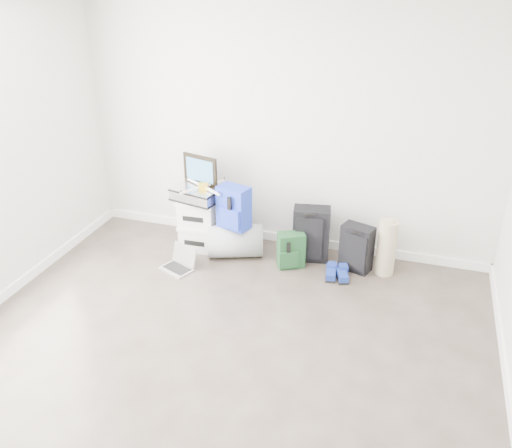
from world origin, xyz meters
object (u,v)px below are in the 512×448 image
(laptop, at_px, (180,263))
(briefcase, at_px, (198,193))
(carry_on, at_px, (356,248))
(boxes_stack, at_px, (199,224))
(large_suitcase, at_px, (311,234))
(duffel_bag, at_px, (235,241))

(laptop, bearing_deg, briefcase, 110.25)
(carry_on, relative_size, laptop, 1.27)
(boxes_stack, height_order, carry_on, boxes_stack)
(large_suitcase, xyz_separation_m, laptop, (-1.26, -0.61, -0.24))
(duffel_bag, xyz_separation_m, large_suitcase, (0.80, 0.18, 0.12))
(large_suitcase, distance_m, laptop, 1.42)
(carry_on, bearing_deg, laptop, -144.20)
(carry_on, bearing_deg, duffel_bag, -156.39)
(briefcase, xyz_separation_m, duffel_bag, (0.44, -0.06, -0.48))
(duffel_bag, relative_size, laptop, 1.48)
(briefcase, bearing_deg, boxes_stack, -167.91)
(boxes_stack, relative_size, briefcase, 1.19)
(boxes_stack, relative_size, carry_on, 1.18)
(boxes_stack, distance_m, duffel_bag, 0.46)
(large_suitcase, xyz_separation_m, carry_on, (0.50, -0.08, -0.05))
(briefcase, relative_size, carry_on, 0.99)
(carry_on, bearing_deg, boxes_stack, -159.46)
(briefcase, relative_size, laptop, 1.26)
(boxes_stack, height_order, duffel_bag, boxes_stack)
(briefcase, distance_m, laptop, 0.78)
(boxes_stack, distance_m, large_suitcase, 1.24)
(duffel_bag, bearing_deg, laptop, -157.94)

